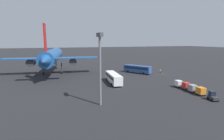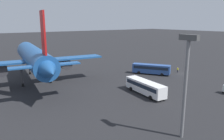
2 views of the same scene
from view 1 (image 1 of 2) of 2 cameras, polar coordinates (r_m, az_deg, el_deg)
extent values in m
plane|color=#232326|center=(75.10, 16.19, -1.25)|extent=(600.00, 600.00, 0.00)
cylinder|color=#1E5193|center=(76.67, -18.90, 4.33)|extent=(34.51, 10.49, 5.61)
cone|color=#1E5193|center=(94.93, -17.54, 5.31)|extent=(6.88, 6.17, 5.33)
cone|color=#1E5193|center=(58.24, -21.16, 2.69)|extent=(7.95, 6.05, 5.05)
cube|color=#1E5193|center=(77.15, -26.90, 3.32)|extent=(6.65, 16.14, 0.44)
cube|color=#1E5193|center=(74.42, -10.87, 3.99)|extent=(6.65, 16.14, 0.44)
cube|color=red|center=(61.24, -21.06, 9.85)|extent=(3.42, 0.85, 8.98)
cube|color=#1E5193|center=(61.17, -20.73, 3.55)|extent=(4.48, 14.78, 0.28)
cylinder|color=#38383D|center=(77.73, -24.94, 2.19)|extent=(4.49, 3.65, 3.09)
cylinder|color=#38383D|center=(75.63, -12.62, 2.67)|extent=(4.49, 3.65, 3.09)
cylinder|color=#38383D|center=(88.97, -17.79, 1.77)|extent=(0.50, 0.50, 4.49)
cylinder|color=black|center=(89.22, -17.73, 0.63)|extent=(0.96, 0.63, 0.90)
cylinder|color=#38383D|center=(76.13, -21.58, 0.31)|extent=(0.50, 0.50, 4.49)
cylinder|color=black|center=(76.42, -21.49, -1.02)|extent=(0.96, 0.63, 0.90)
cylinder|color=#38383D|center=(75.20, -16.10, 0.50)|extent=(0.50, 0.50, 4.49)
cylinder|color=black|center=(75.49, -16.04, -0.85)|extent=(0.96, 0.63, 0.90)
cube|color=#2D5199|center=(74.42, 8.23, 0.38)|extent=(11.52, 8.72, 2.81)
cube|color=#192333|center=(74.35, 8.24, 0.76)|extent=(10.74, 8.24, 0.90)
cylinder|color=black|center=(75.31, 5.22, -0.49)|extent=(1.00, 0.79, 1.00)
cylinder|color=black|center=(77.68, 6.33, -0.20)|extent=(1.00, 0.79, 1.00)
cylinder|color=black|center=(71.72, 10.24, -1.12)|extent=(1.00, 0.79, 1.00)
cylinder|color=black|center=(74.19, 11.24, -0.79)|extent=(1.00, 0.79, 1.00)
cube|color=white|center=(56.40, 0.48, -2.50)|extent=(12.24, 4.04, 2.74)
cube|color=#192333|center=(56.30, 0.48, -2.03)|extent=(11.29, 3.98, 0.88)
cylinder|color=black|center=(59.90, -1.74, -3.08)|extent=(1.03, 0.41, 1.00)
cylinder|color=black|center=(60.56, 0.94, -2.94)|extent=(1.03, 0.41, 1.00)
cylinder|color=black|center=(52.84, -0.04, -4.80)|extent=(1.03, 0.41, 1.00)
cylinder|color=black|center=(53.58, 2.97, -4.61)|extent=(1.03, 0.41, 1.00)
cube|color=#333338|center=(46.82, 30.09, -7.84)|extent=(2.67, 1.92, 0.70)
cube|color=#192333|center=(46.91, 29.90, -6.64)|extent=(1.36, 1.43, 1.10)
cylinder|color=black|center=(47.20, 28.78, -8.03)|extent=(0.64, 0.38, 0.60)
cylinder|color=black|center=(47.96, 30.20, -7.89)|extent=(0.64, 0.38, 0.60)
cylinder|color=black|center=(45.87, 29.90, -8.62)|extent=(0.64, 0.38, 0.60)
cylinder|color=black|center=(46.65, 31.35, -8.46)|extent=(0.64, 0.38, 0.60)
cylinder|color=#1E1E2D|center=(76.66, 15.49, -0.69)|extent=(0.32, 0.32, 0.85)
cylinder|color=yellow|center=(76.54, 15.52, -0.13)|extent=(0.38, 0.38, 0.65)
sphere|color=tan|center=(76.46, 15.53, 0.20)|extent=(0.24, 0.24, 0.24)
cube|color=#38383D|center=(49.58, 26.95, -6.94)|extent=(2.18, 1.91, 0.10)
cube|color=orange|center=(49.36, 27.03, -6.00)|extent=(2.08, 1.82, 1.60)
cylinder|color=black|center=(49.81, 25.80, -7.06)|extent=(0.37, 0.16, 0.36)
cylinder|color=black|center=(50.60, 26.94, -6.89)|extent=(0.37, 0.16, 0.36)
cylinder|color=black|center=(48.69, 26.92, -7.52)|extent=(0.37, 0.16, 0.36)
cylinder|color=black|center=(49.50, 28.07, -7.34)|extent=(0.37, 0.16, 0.36)
cube|color=#38383D|center=(51.41, 24.80, -6.22)|extent=(2.18, 1.91, 0.10)
cube|color=gray|center=(51.20, 24.86, -5.30)|extent=(2.08, 1.82, 1.60)
cylinder|color=black|center=(51.67, 23.70, -6.33)|extent=(0.37, 0.16, 0.36)
cylinder|color=black|center=(52.43, 24.83, -6.19)|extent=(0.37, 0.16, 0.36)
cylinder|color=black|center=(50.51, 24.73, -6.76)|extent=(0.37, 0.16, 0.36)
cylinder|color=black|center=(51.29, 25.87, -6.60)|extent=(0.37, 0.16, 0.36)
cube|color=#38383D|center=(53.46, 22.98, -5.51)|extent=(2.18, 1.91, 0.10)
cube|color=#B72D28|center=(53.26, 23.04, -4.62)|extent=(2.08, 1.82, 1.60)
cylinder|color=black|center=(53.75, 21.93, -5.61)|extent=(0.37, 0.16, 0.36)
cylinder|color=black|center=(54.48, 23.04, -5.49)|extent=(0.37, 0.16, 0.36)
cylinder|color=black|center=(52.56, 22.88, -6.01)|extent=(0.37, 0.16, 0.36)
cylinder|color=black|center=(53.31, 24.00, -5.87)|extent=(0.37, 0.16, 0.36)
cube|color=#38383D|center=(55.20, 20.85, -4.91)|extent=(2.18, 1.91, 0.10)
cube|color=silver|center=(55.01, 20.90, -4.05)|extent=(2.08, 1.82, 1.60)
cylinder|color=black|center=(55.52, 19.85, -5.01)|extent=(0.37, 0.16, 0.36)
cylinder|color=black|center=(56.22, 20.95, -4.90)|extent=(0.37, 0.16, 0.36)
cylinder|color=black|center=(54.30, 20.72, -5.39)|extent=(0.37, 0.16, 0.36)
cylinder|color=black|center=(55.01, 21.83, -5.27)|extent=(0.37, 0.16, 0.36)
cylinder|color=slate|center=(36.30, -3.90, -0.64)|extent=(0.50, 0.50, 14.39)
cube|color=#4C4C4C|center=(35.75, -4.04, 11.43)|extent=(2.80, 0.70, 0.80)
camera|label=2|loc=(23.26, -65.74, 12.35)|focal=35.00mm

